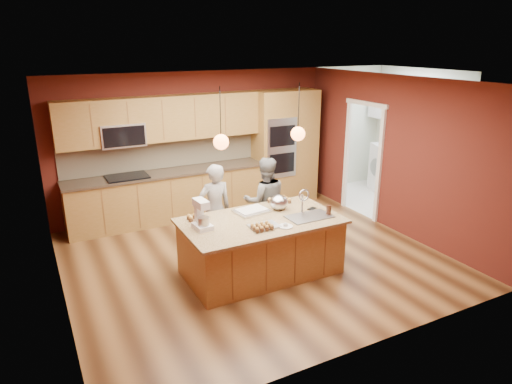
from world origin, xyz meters
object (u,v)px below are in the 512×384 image
person_left (215,210)px  stand_mixer (202,216)px  person_right (265,201)px  mixing_bowl (279,202)px  island (262,245)px

person_left → stand_mixer: (-0.51, -0.79, 0.26)m
stand_mixer → person_right: bearing=24.9°
person_right → stand_mixer: 1.63m
mixing_bowl → stand_mixer: bearing=-173.2°
person_right → island: bearing=76.9°
island → person_right: (0.53, 0.89, 0.31)m
person_right → stand_mixer: size_ratio=3.65×
person_right → stand_mixer: bearing=47.4°
person_right → stand_mixer: (-1.40, -0.79, 0.26)m
person_left → island: bearing=111.6°
person_left → person_right: 0.89m
person_left → mixing_bowl: bearing=140.2°
person_right → mixing_bowl: (-0.12, -0.64, 0.20)m
island → person_left: bearing=111.9°
person_right → mixing_bowl: 0.68m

